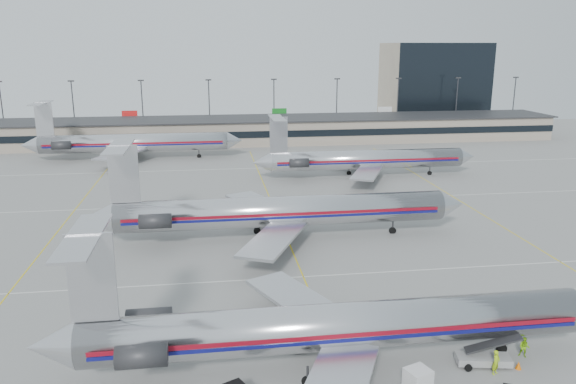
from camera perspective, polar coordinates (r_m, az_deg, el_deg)
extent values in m
plane|color=gray|center=(52.13, 3.46, -12.88)|extent=(260.00, 260.00, 0.00)
cube|color=silver|center=(61.01, 1.56, -8.59)|extent=(160.00, 0.15, 0.02)
cube|color=gray|center=(145.11, -4.32, 6.23)|extent=(160.00, 16.00, 6.00)
cube|color=black|center=(137.09, -4.08, 5.83)|extent=(160.00, 0.20, 1.60)
cube|color=#2D2D30|center=(144.69, -4.34, 7.44)|extent=(162.00, 17.00, 0.30)
cylinder|color=#38383D|center=(166.90, -27.02, 7.35)|extent=(0.30, 0.30, 15.00)
cylinder|color=#38383D|center=(162.04, -20.94, 7.80)|extent=(0.30, 0.30, 15.00)
cube|color=#2D2D30|center=(161.44, -21.19, 10.47)|extent=(1.60, 0.40, 0.35)
cylinder|color=#38383D|center=(159.08, -14.55, 8.18)|extent=(0.30, 0.30, 15.00)
cube|color=#2D2D30|center=(158.47, -14.73, 10.91)|extent=(1.60, 0.40, 0.35)
cylinder|color=#38383D|center=(158.12, -7.99, 8.46)|extent=(0.30, 0.30, 15.00)
cube|color=#2D2D30|center=(157.51, -8.09, 11.21)|extent=(1.60, 0.40, 0.35)
cylinder|color=#38383D|center=(159.21, -1.43, 8.64)|extent=(0.30, 0.30, 15.00)
cube|color=#2D2D30|center=(158.60, -1.45, 11.37)|extent=(1.60, 0.40, 0.35)
cylinder|color=#38383D|center=(162.30, 4.96, 8.70)|extent=(0.30, 0.30, 15.00)
cube|color=#2D2D30|center=(161.70, 5.02, 11.38)|extent=(1.60, 0.40, 0.35)
cylinder|color=#38383D|center=(167.28, 11.05, 8.67)|extent=(0.30, 0.30, 15.00)
cube|color=#2D2D30|center=(166.70, 11.18, 11.26)|extent=(1.60, 0.40, 0.35)
cylinder|color=#38383D|center=(173.99, 16.73, 8.54)|extent=(0.30, 0.30, 15.00)
cube|color=#2D2D30|center=(173.43, 16.91, 11.04)|extent=(1.60, 0.40, 0.35)
cylinder|color=#38383D|center=(182.24, 21.93, 8.36)|extent=(0.30, 0.30, 15.00)
cube|color=#2D2D30|center=(181.70, 22.16, 10.74)|extent=(1.60, 0.40, 0.35)
cube|color=tan|center=(187.82, 14.51, 10.63)|extent=(30.00, 20.00, 25.00)
cylinder|color=silver|center=(44.10, 5.28, -13.42)|extent=(38.47, 3.56, 3.56)
cone|color=silver|center=(44.61, -22.88, -14.25)|extent=(3.46, 3.56, 3.56)
cube|color=maroon|center=(42.51, 5.86, -14.36)|extent=(36.55, 0.05, 0.34)
cube|color=#0D0F60|center=(42.69, 5.84, -14.81)|extent=(36.55, 0.05, 0.27)
cube|color=silver|center=(50.07, 1.27, -11.00)|extent=(8.95, 13.04, 0.31)
cube|color=silver|center=(41.75, -19.31, -8.24)|extent=(3.27, 0.24, 6.54)
cube|color=silver|center=(40.76, -20.07, -4.24)|extent=(2.31, 10.10, 0.17)
cylinder|color=#2D2D30|center=(45.65, -13.91, -12.38)|extent=(3.46, 1.64, 1.64)
cylinder|color=#2D2D30|center=(40.86, -14.65, -15.84)|extent=(3.46, 1.64, 1.64)
cylinder|color=#2D2D30|center=(49.93, 20.91, -14.19)|extent=(0.19, 0.19, 1.59)
cylinder|color=#2D2D30|center=(42.93, 1.99, -18.19)|extent=(0.19, 0.19, 1.59)
cylinder|color=#2D2D30|center=(46.82, 0.97, -15.17)|extent=(0.19, 0.19, 1.59)
cylinder|color=black|center=(50.14, 20.86, -14.65)|extent=(0.87, 0.29, 0.87)
cylinder|color=silver|center=(71.42, -0.50, -1.98)|extent=(41.78, 3.86, 3.86)
cone|color=silver|center=(77.60, 16.25, -1.22)|extent=(3.34, 3.86, 3.86)
cone|color=silver|center=(72.15, -18.75, -2.60)|extent=(3.76, 3.86, 3.86)
cube|color=maroon|center=(69.53, -0.29, -2.30)|extent=(39.69, 0.05, 0.37)
cube|color=#0D0F60|center=(69.66, -0.29, -2.63)|extent=(39.69, 0.05, 0.29)
cube|color=silver|center=(78.47, -2.73, -1.26)|extent=(9.71, 14.16, 0.33)
cube|color=silver|center=(64.60, -1.47, -4.77)|extent=(9.71, 14.16, 0.33)
cube|color=silver|center=(70.21, -16.35, 1.76)|extent=(3.55, 0.26, 7.10)
cube|color=silver|center=(69.62, -16.80, 4.43)|extent=(2.51, 10.97, 0.19)
cylinder|color=#2D2D30|center=(73.90, -12.95, -1.53)|extent=(3.76, 1.78, 1.78)
cylinder|color=#2D2D30|center=(68.22, -13.33, -2.91)|extent=(3.76, 1.78, 1.78)
cylinder|color=#2D2D30|center=(75.52, 10.59, -3.52)|extent=(0.21, 0.21, 1.72)
cylinder|color=#2D2D30|center=(69.58, -2.79, -4.87)|extent=(0.21, 0.21, 1.72)
cylinder|color=#2D2D30|center=(74.31, -3.16, -3.59)|extent=(0.21, 0.21, 1.72)
cylinder|color=black|center=(75.67, 10.57, -3.88)|extent=(0.94, 0.31, 0.94)
cylinder|color=silver|center=(106.70, 8.06, 3.29)|extent=(36.48, 3.55, 3.55)
cone|color=silver|center=(113.77, 17.69, 3.44)|extent=(3.07, 3.55, 3.55)
cone|color=silver|center=(102.99, -2.69, 3.01)|extent=(3.46, 3.55, 3.55)
cube|color=maroon|center=(105.00, 8.33, 3.17)|extent=(34.66, 0.05, 0.34)
cube|color=#0D0F60|center=(105.07, 8.32, 2.97)|extent=(34.66, 0.05, 0.27)
cube|color=silver|center=(112.75, 6.16, 3.46)|extent=(8.93, 13.02, 0.31)
cube|color=silver|center=(100.06, 8.04, 1.97)|extent=(8.93, 13.02, 0.31)
cube|color=silver|center=(102.44, -0.96, 5.82)|extent=(3.26, 0.24, 6.53)
cube|color=silver|center=(101.98, -1.12, 7.53)|extent=(2.30, 10.08, 0.17)
cylinder|color=#2D2D30|center=(106.39, 0.67, 3.56)|extent=(3.46, 1.63, 1.63)
cylinder|color=#2D2D30|center=(101.09, 1.14, 2.97)|extent=(3.46, 1.63, 1.63)
cylinder|color=#2D2D30|center=(111.31, 14.20, 2.10)|extent=(0.19, 0.19, 1.58)
cylinder|color=#2D2D30|center=(104.30, 6.83, 1.62)|extent=(0.19, 0.19, 1.58)
cylinder|color=#2D2D30|center=(108.65, 6.21, 2.17)|extent=(0.19, 0.19, 1.58)
cylinder|color=black|center=(111.41, 14.18, 1.87)|extent=(0.86, 0.29, 0.86)
cylinder|color=silver|center=(126.76, -15.27, 4.84)|extent=(39.81, 3.88, 3.88)
cone|color=silver|center=(125.91, -5.44, 5.23)|extent=(3.35, 3.88, 3.88)
cone|color=silver|center=(131.26, -24.76, 4.33)|extent=(3.77, 3.88, 3.88)
cube|color=maroon|center=(124.83, -15.37, 4.76)|extent=(37.82, 0.05, 0.37)
cube|color=#0D0F60|center=(124.89, -15.36, 4.58)|extent=(37.82, 0.05, 0.29)
cube|color=silver|center=(134.37, -15.76, 4.89)|extent=(9.74, 14.20, 0.34)
cube|color=silver|center=(120.07, -16.63, 3.72)|extent=(9.74, 14.20, 0.34)
cube|color=silver|center=(129.57, -23.55, 6.81)|extent=(3.56, 0.26, 7.12)
cube|color=silver|center=(129.31, -23.83, 8.27)|extent=(2.51, 11.00, 0.19)
cylinder|color=#2D2D30|center=(132.22, -21.46, 4.87)|extent=(3.77, 1.78, 1.78)
cylinder|color=#2D2D30|center=(126.49, -22.05, 4.41)|extent=(3.77, 1.78, 1.78)
cylinder|color=#2D2D30|center=(126.27, -9.03, 3.85)|extent=(0.21, 0.21, 1.73)
cylinder|color=#2D2D30|center=(125.22, -16.74, 3.32)|extent=(0.21, 0.21, 1.73)
cylinder|color=#2D2D30|center=(130.11, -16.43, 3.75)|extent=(0.21, 0.21, 1.73)
cylinder|color=black|center=(126.37, -9.02, 3.63)|extent=(0.94, 0.31, 0.94)
cube|color=silver|center=(42.69, 13.05, -18.09)|extent=(2.05, 1.99, 1.62)
cube|color=gray|center=(47.81, 19.22, -15.76)|extent=(4.32, 2.22, 0.57)
cube|color=#2D2D30|center=(47.48, 20.12, -14.25)|extent=(4.30, 1.78, 1.47)
cylinder|color=black|center=(49.05, 20.46, -15.37)|extent=(0.57, 0.18, 0.57)
cylinder|color=black|center=(48.11, 21.19, -16.07)|extent=(0.57, 0.18, 0.57)
cylinder|color=black|center=(47.79, 17.20, -15.92)|extent=(0.57, 0.18, 0.57)
cylinder|color=black|center=(46.82, 17.87, -16.66)|extent=(0.57, 0.18, 0.57)
imported|color=#A4D013|center=(46.84, 20.38, -15.91)|extent=(0.84, 0.78, 1.93)
imported|color=#7AC312|center=(49.91, 22.87, -14.34)|extent=(1.04, 1.01, 1.69)
cone|color=orange|center=(48.39, 22.37, -15.96)|extent=(0.54, 0.54, 0.63)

